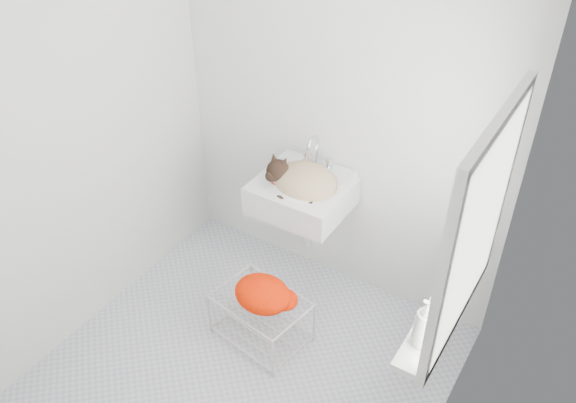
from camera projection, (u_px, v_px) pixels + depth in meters
The scene contains 15 objects.
floor at pixel (251, 362), 3.66m from camera, with size 2.20×2.00×0.02m, color silver.
back_wall at pixel (339, 112), 3.61m from camera, with size 2.20×0.02×2.50m, color silver.
right_wall at pixel (463, 278), 2.45m from camera, with size 0.02×2.00×2.50m, color silver.
left_wall at pixel (83, 135), 3.39m from camera, with size 0.02×2.00×2.50m, color silver.
window_glass at pixel (479, 231), 2.54m from camera, with size 0.01×0.80×1.00m, color white.
window_frame at pixel (476, 230), 2.54m from camera, with size 0.04×0.90×1.10m, color white.
windowsill at pixel (443, 311), 2.88m from camera, with size 0.16×0.88×0.04m, color white.
sink at pixel (302, 183), 3.71m from camera, with size 0.57×0.49×0.23m, color white.
faucet at pixel (317, 151), 3.75m from camera, with size 0.21×0.14×0.21m, color silver, non-canonical shape.
cat at pixel (302, 180), 3.67m from camera, with size 0.43×0.34×0.27m.
wire_rack at pixel (261, 319), 3.74m from camera, with size 0.54×0.38×0.32m, color silver.
towel at pixel (263, 299), 3.60m from camera, with size 0.36×0.26×0.15m, color #FF3B00.
bottle_a at pixel (421, 343), 2.69m from camera, with size 0.09×0.09×0.22m, color beige.
bottle_b at pixel (436, 317), 2.82m from camera, with size 0.08×0.08×0.18m, color teal.
bottle_c at pixel (452, 289), 2.97m from camera, with size 0.15×0.15×0.19m, color silver.
Camera 1 is at (1.45, -1.90, 2.94)m, focal length 37.66 mm.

